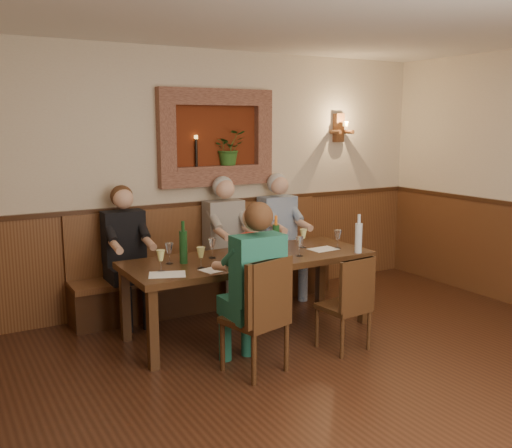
# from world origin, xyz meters

# --- Properties ---
(ground_plane) EXTENTS (6.00, 6.00, 0.00)m
(ground_plane) POSITION_xyz_m (0.00, 0.00, 0.00)
(ground_plane) COLOR black
(ground_plane) RESTS_ON ground
(room_shell) EXTENTS (6.04, 6.04, 2.82)m
(room_shell) POSITION_xyz_m (0.00, 0.00, 1.89)
(room_shell) COLOR beige
(room_shell) RESTS_ON ground
(wainscoting) EXTENTS (6.02, 6.02, 1.15)m
(wainscoting) POSITION_xyz_m (0.00, -0.00, 0.59)
(wainscoting) COLOR #542E18
(wainscoting) RESTS_ON ground
(wall_niche) EXTENTS (1.36, 0.30, 1.06)m
(wall_niche) POSITION_xyz_m (0.24, 2.94, 1.81)
(wall_niche) COLOR #5D200D
(wall_niche) RESTS_ON ground
(wall_sconce) EXTENTS (0.25, 0.20, 0.35)m
(wall_sconce) POSITION_xyz_m (1.90, 2.93, 1.94)
(wall_sconce) COLOR #542E18
(wall_sconce) RESTS_ON ground
(dining_table) EXTENTS (2.40, 0.90, 0.75)m
(dining_table) POSITION_xyz_m (0.00, 1.85, 0.68)
(dining_table) COLOR black
(dining_table) RESTS_ON ground
(bench) EXTENTS (3.00, 0.45, 1.11)m
(bench) POSITION_xyz_m (0.00, 2.79, 0.33)
(bench) COLOR #381E0F
(bench) RESTS_ON ground
(chair_near_left) EXTENTS (0.52, 0.52, 0.98)m
(chair_near_left) POSITION_xyz_m (-0.41, 1.02, 0.28)
(chair_near_left) COLOR black
(chair_near_left) RESTS_ON ground
(chair_near_right) EXTENTS (0.41, 0.41, 0.86)m
(chair_near_right) POSITION_xyz_m (0.52, 1.04, 0.25)
(chair_near_right) COLOR black
(chair_near_right) RESTS_ON ground
(person_bench_left) EXTENTS (0.41, 0.50, 1.40)m
(person_bench_left) POSITION_xyz_m (-0.94, 2.69, 0.58)
(person_bench_left) COLOR black
(person_bench_left) RESTS_ON ground
(person_bench_mid) EXTENTS (0.43, 0.52, 1.44)m
(person_bench_mid) POSITION_xyz_m (0.19, 2.69, 0.60)
(person_bench_mid) COLOR #585550
(person_bench_mid) RESTS_ON ground
(person_bench_right) EXTENTS (0.43, 0.52, 1.44)m
(person_bench_right) POSITION_xyz_m (0.90, 2.69, 0.60)
(person_bench_right) COLOR navy
(person_bench_right) RESTS_ON ground
(person_chair_front) EXTENTS (0.41, 0.51, 1.41)m
(person_chair_front) POSITION_xyz_m (-0.41, 1.07, 0.58)
(person_chair_front) COLOR #1A595E
(person_chair_front) RESTS_ON ground
(spittoon_bucket) EXTENTS (0.22, 0.22, 0.24)m
(spittoon_bucket) POSITION_xyz_m (-0.04, 1.72, 0.87)
(spittoon_bucket) COLOR red
(spittoon_bucket) RESTS_ON dining_table
(wine_bottle_green_a) EXTENTS (0.09, 0.09, 0.38)m
(wine_bottle_green_a) POSITION_xyz_m (0.26, 1.80, 0.91)
(wine_bottle_green_a) COLOR #19471E
(wine_bottle_green_a) RESTS_ON dining_table
(wine_bottle_green_b) EXTENTS (0.09, 0.09, 0.39)m
(wine_bottle_green_b) POSITION_xyz_m (-0.65, 1.92, 0.91)
(wine_bottle_green_b) COLOR #19471E
(wine_bottle_green_b) RESTS_ON dining_table
(water_bottle) EXTENTS (0.08, 0.08, 0.38)m
(water_bottle) POSITION_xyz_m (1.01, 1.46, 0.91)
(water_bottle) COLOR silver
(water_bottle) RESTS_ON dining_table
(tasting_sheet_a) EXTENTS (0.36, 0.31, 0.00)m
(tasting_sheet_a) POSITION_xyz_m (-0.93, 1.62, 0.75)
(tasting_sheet_a) COLOR white
(tasting_sheet_a) RESTS_ON dining_table
(tasting_sheet_b) EXTENTS (0.31, 0.27, 0.00)m
(tasting_sheet_b) POSITION_xyz_m (0.14, 1.79, 0.75)
(tasting_sheet_b) COLOR white
(tasting_sheet_b) RESTS_ON dining_table
(tasting_sheet_c) EXTENTS (0.29, 0.22, 0.00)m
(tasting_sheet_c) POSITION_xyz_m (0.80, 1.75, 0.75)
(tasting_sheet_c) COLOR white
(tasting_sheet_c) RESTS_ON dining_table
(tasting_sheet_d) EXTENTS (0.30, 0.24, 0.00)m
(tasting_sheet_d) POSITION_xyz_m (-0.49, 1.57, 0.75)
(tasting_sheet_d) COLOR white
(tasting_sheet_d) RESTS_ON dining_table
(wine_glass_0) EXTENTS (0.08, 0.08, 0.19)m
(wine_glass_0) POSITION_xyz_m (0.95, 1.71, 0.85)
(wine_glass_0) COLOR white
(wine_glass_0) RESTS_ON dining_table
(wine_glass_1) EXTENTS (0.08, 0.08, 0.19)m
(wine_glass_1) POSITION_xyz_m (0.68, 1.93, 0.85)
(wine_glass_1) COLOR #D5D982
(wine_glass_1) RESTS_ON dining_table
(wine_glass_2) EXTENTS (0.08, 0.08, 0.19)m
(wine_glass_2) POSITION_xyz_m (-0.07, 1.72, 0.85)
(wine_glass_2) COLOR #D5D982
(wine_glass_2) RESTS_ON dining_table
(wine_glass_3) EXTENTS (0.08, 0.08, 0.19)m
(wine_glass_3) POSITION_xyz_m (-0.27, 1.58, 0.85)
(wine_glass_3) COLOR #D5D982
(wine_glass_3) RESTS_ON dining_table
(wine_glass_4) EXTENTS (0.08, 0.08, 0.19)m
(wine_glass_4) POSITION_xyz_m (-0.77, 1.97, 0.85)
(wine_glass_4) COLOR white
(wine_glass_4) RESTS_ON dining_table
(wine_glass_5) EXTENTS (0.08, 0.08, 0.19)m
(wine_glass_5) POSITION_xyz_m (-0.93, 1.74, 0.85)
(wine_glass_5) COLOR #D5D982
(wine_glass_5) RESTS_ON dining_table
(wine_glass_6) EXTENTS (0.08, 0.08, 0.19)m
(wine_glass_6) POSITION_xyz_m (0.27, 1.99, 0.85)
(wine_glass_6) COLOR #D5D982
(wine_glass_6) RESTS_ON dining_table
(wine_glass_7) EXTENTS (0.08, 0.08, 0.19)m
(wine_glass_7) POSITION_xyz_m (0.42, 1.63, 0.85)
(wine_glass_7) COLOR white
(wine_glass_7) RESTS_ON dining_table
(wine_glass_8) EXTENTS (0.08, 0.08, 0.19)m
(wine_glass_8) POSITION_xyz_m (-0.59, 1.67, 0.85)
(wine_glass_8) COLOR #D5D982
(wine_glass_8) RESTS_ON dining_table
(wine_glass_9) EXTENTS (0.08, 0.08, 0.19)m
(wine_glass_9) POSITION_xyz_m (-0.34, 1.97, 0.85)
(wine_glass_9) COLOR white
(wine_glass_9) RESTS_ON dining_table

